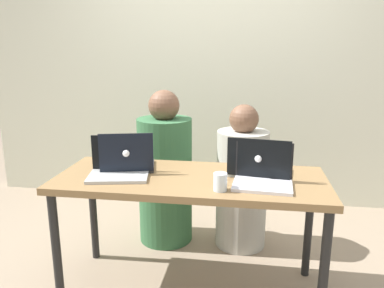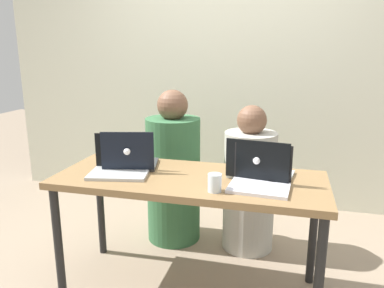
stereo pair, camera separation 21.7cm
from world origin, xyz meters
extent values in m
plane|color=gray|center=(0.00, 0.00, 0.00)|extent=(12.00, 12.00, 0.00)
cube|color=silver|center=(0.00, 1.52, 1.19)|extent=(4.50, 0.10, 2.37)
cube|color=olive|center=(0.00, 0.00, 0.71)|extent=(1.56, 0.62, 0.04)
cylinder|color=black|center=(-0.73, -0.26, 0.35)|extent=(0.05, 0.05, 0.69)
cylinder|color=black|center=(0.73, -0.26, 0.35)|extent=(0.05, 0.05, 0.69)
cylinder|color=black|center=(-0.73, 0.26, 0.35)|extent=(0.05, 0.05, 0.69)
cylinder|color=black|center=(0.73, 0.26, 0.35)|extent=(0.05, 0.05, 0.69)
cylinder|color=#35673F|center=(-0.29, 0.61, 0.48)|extent=(0.49, 0.49, 0.96)
sphere|color=brown|center=(-0.29, 0.61, 1.06)|extent=(0.23, 0.23, 0.23)
cylinder|color=#B6B5A9|center=(0.29, 0.61, 0.44)|extent=(0.40, 0.40, 0.88)
sphere|color=brown|center=(0.29, 0.61, 0.97)|extent=(0.21, 0.21, 0.21)
cube|color=#38383C|center=(-0.41, 0.11, 0.74)|extent=(0.36, 0.32, 0.02)
cube|color=black|center=(-0.38, -0.01, 0.87)|extent=(0.31, 0.08, 0.23)
sphere|color=white|center=(-0.37, -0.03, 0.87)|extent=(0.04, 0.04, 0.04)
cube|color=#B4B6B7|center=(-0.41, -0.08, 0.74)|extent=(0.37, 0.28, 0.02)
cube|color=black|center=(-0.43, 0.04, 0.86)|extent=(0.33, 0.07, 0.21)
sphere|color=white|center=(-0.43, 0.05, 0.86)|extent=(0.04, 0.04, 0.04)
cube|color=#AFB9B8|center=(0.40, 0.13, 0.74)|extent=(0.38, 0.29, 0.02)
cube|color=black|center=(0.38, 0.00, 0.86)|extent=(0.35, 0.06, 0.22)
sphere|color=white|center=(0.38, -0.01, 0.86)|extent=(0.04, 0.04, 0.04)
cube|color=silver|center=(0.41, -0.11, 0.74)|extent=(0.33, 0.24, 0.02)
cube|color=black|center=(0.41, 0.01, 0.85)|extent=(0.31, 0.03, 0.20)
sphere|color=white|center=(0.42, 0.02, 0.85)|extent=(0.04, 0.04, 0.04)
cylinder|color=silver|center=(0.19, -0.19, 0.78)|extent=(0.07, 0.07, 0.09)
cylinder|color=silver|center=(0.19, -0.19, 0.76)|extent=(0.06, 0.06, 0.05)
camera|label=1|loc=(0.32, -2.03, 1.44)|focal=35.00mm
camera|label=2|loc=(0.53, -1.98, 1.44)|focal=35.00mm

